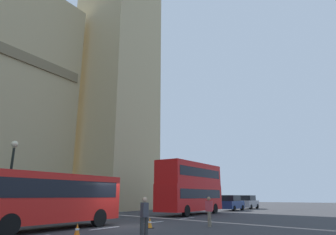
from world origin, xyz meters
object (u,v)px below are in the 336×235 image
object	(u,v)px
traffic_cone_west	(77,230)
traffic_cone_middle	(150,223)
sedan_lead	(232,203)
street_lamp	(10,175)
pedestrian_near_cones	(144,216)
double_decker_bus	(191,186)
sedan_trailing	(248,202)
pedestrian_by_kerb	(209,210)

from	to	relation	value
traffic_cone_west	traffic_cone_middle	bearing A→B (deg)	-5.53
sedan_lead	street_lamp	bearing A→B (deg)	169.61
pedestrian_near_cones	traffic_cone_west	bearing A→B (deg)	114.54
double_decker_bus	traffic_cone_west	xyz separation A→B (m)	(-16.77, -3.64, -2.43)
sedan_lead	traffic_cone_middle	bearing A→B (deg)	-170.01
sedan_trailing	street_lamp	bearing A→B (deg)	171.53
sedan_trailing	street_lamp	world-z (taller)	street_lamp
double_decker_bus	traffic_cone_middle	size ratio (longest dim) A/B	15.75
traffic_cone_middle	pedestrian_by_kerb	world-z (taller)	pedestrian_by_kerb
double_decker_bus	traffic_cone_west	bearing A→B (deg)	-167.75
traffic_cone_middle	street_lamp	distance (m)	9.70
double_decker_bus	sedan_lead	size ratio (longest dim) A/B	2.08
double_decker_bus	street_lamp	size ratio (longest dim) A/B	1.73
pedestrian_by_kerb	sedan_trailing	bearing A→B (deg)	13.76
sedan_trailing	traffic_cone_west	bearing A→B (deg)	-174.09
double_decker_bus	pedestrian_by_kerb	size ratio (longest dim) A/B	5.41
sedan_lead	pedestrian_near_cones	size ratio (longest dim) A/B	2.60
double_decker_bus	sedan_trailing	xyz separation A→B (m)	(16.15, -0.23, -1.79)
traffic_cone_middle	pedestrian_by_kerb	distance (m)	3.60
pedestrian_by_kerb	traffic_cone_middle	bearing A→B (deg)	136.64
traffic_cone_middle	pedestrian_by_kerb	size ratio (longest dim) A/B	0.34
sedan_trailing	traffic_cone_west	distance (m)	33.11
traffic_cone_west	pedestrian_near_cones	size ratio (longest dim) A/B	0.34
pedestrian_near_cones	pedestrian_by_kerb	size ratio (longest dim) A/B	1.00
traffic_cone_middle	traffic_cone_west	bearing A→B (deg)	174.47
sedan_lead	sedan_trailing	size ratio (longest dim) A/B	1.00
traffic_cone_west	pedestrian_near_cones	xyz separation A→B (m)	(1.24, -2.72, 0.63)
sedan_trailing	pedestrian_by_kerb	size ratio (longest dim) A/B	2.60
double_decker_bus	street_lamp	distance (m)	16.29
double_decker_bus	pedestrian_near_cones	size ratio (longest dim) A/B	5.41
traffic_cone_west	street_lamp	world-z (taller)	street_lamp
sedan_trailing	street_lamp	xyz separation A→B (m)	(-31.80, 4.74, 2.14)
street_lamp	pedestrian_near_cones	bearing A→B (deg)	-89.35
pedestrian_by_kerb	traffic_cone_west	bearing A→B (deg)	158.29
traffic_cone_middle	street_lamp	xyz separation A→B (m)	(-3.54, 8.60, 2.77)
pedestrian_near_cones	pedestrian_by_kerb	xyz separation A→B (m)	(5.99, -0.16, 0.00)
traffic_cone_west	sedan_trailing	bearing A→B (deg)	5.91
traffic_cone_west	pedestrian_by_kerb	bearing A→B (deg)	-21.71
sedan_lead	traffic_cone_west	world-z (taller)	sedan_lead
traffic_cone_middle	street_lamp	size ratio (longest dim) A/B	0.11
sedan_trailing	double_decker_bus	bearing A→B (deg)	179.18
traffic_cone_west	street_lamp	bearing A→B (deg)	82.17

